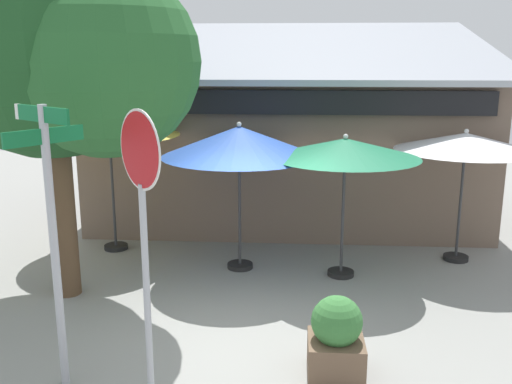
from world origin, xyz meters
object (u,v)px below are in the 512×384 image
patio_umbrella_ivory_far_right (466,143)px  sidewalk_planter (336,338)px  patio_umbrella_royal_blue_center (239,142)px  street_sign_post (52,220)px  stop_sign (143,205)px  patio_umbrella_mustard_left (109,126)px  shade_tree (64,45)px  patio_umbrella_forest_green_right (345,149)px

patio_umbrella_ivory_far_right → sidewalk_planter: size_ratio=2.53×
patio_umbrella_royal_blue_center → sidewalk_planter: (1.42, -3.29, -1.74)m
street_sign_post → patio_umbrella_royal_blue_center: (1.61, 3.68, 0.29)m
stop_sign → patio_umbrella_mustard_left: bearing=111.4°
patio_umbrella_royal_blue_center → shade_tree: bearing=-148.6°
street_sign_post → shade_tree: shade_tree is taller
patio_umbrella_forest_green_right → shade_tree: size_ratio=0.43×
shade_tree → street_sign_post: bearing=-74.1°
street_sign_post → shade_tree: size_ratio=0.56×
street_sign_post → patio_umbrella_ivory_far_right: size_ratio=1.29×
street_sign_post → sidewalk_planter: (3.03, 0.40, -1.45)m
stop_sign → patio_umbrella_ivory_far_right: (4.38, 4.64, -0.05)m
patio_umbrella_forest_green_right → patio_umbrella_mustard_left: bearing=165.7°
patio_umbrella_forest_green_right → street_sign_post: bearing=-133.9°
patio_umbrella_royal_blue_center → sidewalk_planter: 3.98m
patio_umbrella_royal_blue_center → patio_umbrella_forest_green_right: size_ratio=1.08×
street_sign_post → patio_umbrella_ivory_far_right: bearing=38.6°
stop_sign → sidewalk_planter: size_ratio=3.26×
stop_sign → patio_umbrella_ivory_far_right: size_ratio=1.29×
stop_sign → patio_umbrella_royal_blue_center: 4.02m
patio_umbrella_mustard_left → shade_tree: (0.18, -2.21, 1.38)m
street_sign_post → patio_umbrella_mustard_left: (-0.83, 4.51, 0.44)m
patio_umbrella_mustard_left → sidewalk_planter: 5.95m
patio_umbrella_mustard_left → patio_umbrella_ivory_far_right: 6.28m
stop_sign → patio_umbrella_ivory_far_right: bearing=46.6°
patio_umbrella_forest_green_right → stop_sign: bearing=-121.2°
sidewalk_planter → stop_sign: bearing=-160.7°
street_sign_post → patio_umbrella_royal_blue_center: 4.03m
patio_umbrella_mustard_left → patio_umbrella_royal_blue_center: patio_umbrella_mustard_left is taller
stop_sign → shade_tree: shade_tree is taller
patio_umbrella_ivory_far_right → shade_tree: (-6.09, -2.04, 1.60)m
street_sign_post → patio_umbrella_forest_green_right: (3.32, 3.45, 0.22)m
shade_tree → patio_umbrella_forest_green_right: bearing=16.2°
street_sign_post → shade_tree: 3.00m
patio_umbrella_forest_green_right → sidewalk_planter: (-0.29, -3.06, -1.68)m
street_sign_post → shade_tree: bearing=105.9°
street_sign_post → stop_sign: size_ratio=1.00×
street_sign_post → sidewalk_planter: street_sign_post is taller
patio_umbrella_royal_blue_center → patio_umbrella_forest_green_right: patio_umbrella_royal_blue_center is taller
patio_umbrella_royal_blue_center → sidewalk_planter: patio_umbrella_royal_blue_center is taller
patio_umbrella_royal_blue_center → sidewalk_planter: size_ratio=2.71×
patio_umbrella_mustard_left → street_sign_post: bearing=-79.6°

